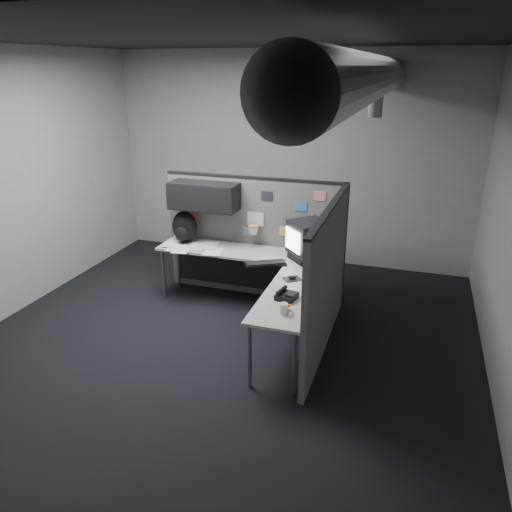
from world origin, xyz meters
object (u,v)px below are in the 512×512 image
(keyboard, at_px, (265,264))
(backpack, at_px, (184,227))
(monitor, at_px, (309,240))
(desk, at_px, (257,269))
(phone, at_px, (286,295))

(keyboard, bearing_deg, backpack, 175.23)
(monitor, bearing_deg, desk, -156.83)
(desk, relative_size, monitor, 3.87)
(desk, bearing_deg, phone, -56.00)
(desk, height_order, keyboard, keyboard)
(phone, bearing_deg, desk, 145.12)
(monitor, relative_size, keyboard, 1.17)
(desk, xyz_separation_m, monitor, (0.59, 0.23, 0.37))
(monitor, xyz_separation_m, backpack, (-1.72, 0.13, -0.04))
(monitor, bearing_deg, keyboard, -140.03)
(desk, distance_m, phone, 1.12)
(desk, distance_m, keyboard, 0.23)
(desk, distance_m, monitor, 0.73)
(desk, height_order, backpack, backpack)
(monitor, xyz_separation_m, keyboard, (-0.44, -0.35, -0.23))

